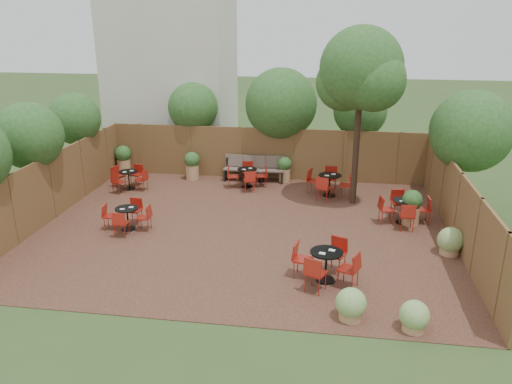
# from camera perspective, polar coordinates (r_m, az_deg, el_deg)

# --- Properties ---
(ground) EXTENTS (80.00, 80.00, 0.00)m
(ground) POSITION_cam_1_polar(r_m,az_deg,el_deg) (15.18, -1.41, -4.13)
(ground) COLOR #354F23
(ground) RESTS_ON ground
(courtyard_paving) EXTENTS (12.00, 10.00, 0.02)m
(courtyard_paving) POSITION_cam_1_polar(r_m,az_deg,el_deg) (15.18, -1.42, -4.09)
(courtyard_paving) COLOR #381F17
(courtyard_paving) RESTS_ON ground
(fence_back) EXTENTS (12.00, 0.08, 2.00)m
(fence_back) POSITION_cam_1_polar(r_m,az_deg,el_deg) (19.54, 1.09, 4.32)
(fence_back) COLOR brown
(fence_back) RESTS_ON ground
(fence_left) EXTENTS (0.08, 10.00, 2.00)m
(fence_left) POSITION_cam_1_polar(r_m,az_deg,el_deg) (16.88, -21.95, 0.49)
(fence_left) COLOR brown
(fence_left) RESTS_ON ground
(fence_right) EXTENTS (0.08, 10.00, 2.00)m
(fence_right) POSITION_cam_1_polar(r_m,az_deg,el_deg) (15.04, 21.71, -1.68)
(fence_right) COLOR brown
(fence_right) RESTS_ON ground
(neighbour_building) EXTENTS (5.00, 4.00, 8.00)m
(neighbour_building) POSITION_cam_1_polar(r_m,az_deg,el_deg) (22.90, -9.40, 13.89)
(neighbour_building) COLOR beige
(neighbour_building) RESTS_ON ground
(overhang_foliage) EXTENTS (15.61, 10.55, 2.74)m
(overhang_foliage) POSITION_cam_1_polar(r_m,az_deg,el_deg) (17.35, -1.80, 8.15)
(overhang_foliage) COLOR #24521A
(overhang_foliage) RESTS_ON ground
(courtyard_tree) EXTENTS (2.76, 2.66, 5.76)m
(courtyard_tree) POSITION_cam_1_polar(r_m,az_deg,el_deg) (16.51, 11.68, 12.83)
(courtyard_tree) COLOR black
(courtyard_tree) RESTS_ON courtyard_paving
(park_bench_left) EXTENTS (1.59, 0.61, 0.97)m
(park_bench_left) POSITION_cam_1_polar(r_m,az_deg,el_deg) (19.43, -1.29, 2.75)
(park_bench_left) COLOR brown
(park_bench_left) RESTS_ON courtyard_paving
(park_bench_right) EXTENTS (1.60, 0.69, 0.96)m
(park_bench_right) POSITION_cam_1_polar(r_m,az_deg,el_deg) (19.32, 0.85, 2.66)
(park_bench_right) COLOR brown
(park_bench_right) RESTS_ON courtyard_paving
(bistro_tables) EXTENTS (10.97, 8.19, 0.89)m
(bistro_tables) POSITION_cam_1_polar(r_m,az_deg,el_deg) (16.04, 1.57, -1.12)
(bistro_tables) COLOR black
(bistro_tables) RESTS_ON courtyard_paving
(planters) EXTENTS (11.21, 4.29, 1.16)m
(planters) POSITION_cam_1_polar(r_m,az_deg,el_deg) (18.55, -2.61, 2.23)
(planters) COLOR #A97E54
(planters) RESTS_ON courtyard_paving
(low_shrubs) EXTENTS (3.34, 4.36, 0.74)m
(low_shrubs) POSITION_cam_1_polar(r_m,az_deg,el_deg) (12.24, 17.12, -9.22)
(low_shrubs) COLOR #A97E54
(low_shrubs) RESTS_ON courtyard_paving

